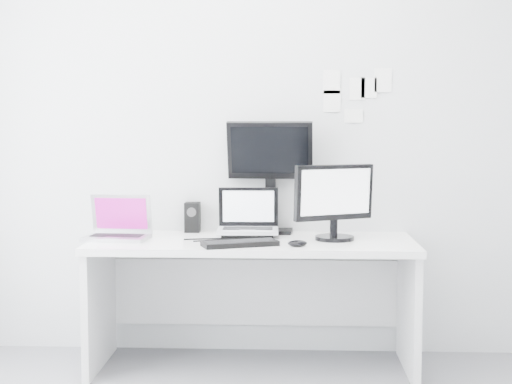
% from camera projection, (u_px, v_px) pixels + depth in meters
% --- Properties ---
extents(back_wall, '(3.60, 0.00, 3.60)m').
position_uv_depth(back_wall, '(255.00, 128.00, 4.52)').
color(back_wall, silver).
rests_on(back_wall, ground).
extents(desk, '(1.80, 0.70, 0.73)m').
position_uv_depth(desk, '(253.00, 304.00, 4.26)').
color(desk, white).
rests_on(desk, ground).
extents(macbook, '(0.37, 0.29, 0.26)m').
position_uv_depth(macbook, '(116.00, 217.00, 4.22)').
color(macbook, '#AFAFB4').
rests_on(macbook, desk).
extents(speaker, '(0.09, 0.09, 0.18)m').
position_uv_depth(speaker, '(192.00, 217.00, 4.53)').
color(speaker, black).
rests_on(speaker, desk).
extents(dell_laptop, '(0.35, 0.28, 0.29)m').
position_uv_depth(dell_laptop, '(248.00, 212.00, 4.31)').
color(dell_laptop, '#B7B9BF').
rests_on(dell_laptop, desk).
extents(rear_monitor, '(0.51, 0.21, 0.68)m').
position_uv_depth(rear_monitor, '(270.00, 176.00, 4.47)').
color(rear_monitor, black).
rests_on(rear_monitor, desk).
extents(samsung_monitor, '(0.52, 0.40, 0.43)m').
position_uv_depth(samsung_monitor, '(335.00, 201.00, 4.21)').
color(samsung_monitor, black).
rests_on(samsung_monitor, desk).
extents(keyboard, '(0.42, 0.28, 0.03)m').
position_uv_depth(keyboard, '(240.00, 243.00, 4.02)').
color(keyboard, black).
rests_on(keyboard, desk).
extents(mouse, '(0.12, 0.09, 0.03)m').
position_uv_depth(mouse, '(297.00, 243.00, 4.00)').
color(mouse, black).
rests_on(mouse, desk).
extents(wall_note_0, '(0.10, 0.00, 0.14)m').
position_uv_depth(wall_note_0, '(332.00, 82.00, 4.47)').
color(wall_note_0, white).
rests_on(wall_note_0, back_wall).
extents(wall_note_1, '(0.09, 0.00, 0.13)m').
position_uv_depth(wall_note_1, '(357.00, 89.00, 4.46)').
color(wall_note_1, white).
rests_on(wall_note_1, back_wall).
extents(wall_note_2, '(0.10, 0.00, 0.14)m').
position_uv_depth(wall_note_2, '(383.00, 80.00, 4.45)').
color(wall_note_2, white).
rests_on(wall_note_2, back_wall).
extents(wall_note_3, '(0.11, 0.00, 0.08)m').
position_uv_depth(wall_note_3, '(354.00, 116.00, 4.48)').
color(wall_note_3, white).
rests_on(wall_note_3, back_wall).
extents(wall_note_4, '(0.10, 0.00, 0.13)m').
position_uv_depth(wall_note_4, '(332.00, 101.00, 4.48)').
color(wall_note_4, white).
rests_on(wall_note_4, back_wall).
extents(wall_note_5, '(0.09, 0.00, 0.12)m').
position_uv_depth(wall_note_5, '(369.00, 88.00, 4.46)').
color(wall_note_5, white).
rests_on(wall_note_5, back_wall).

